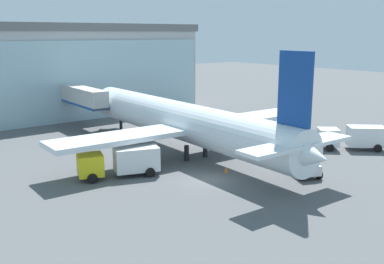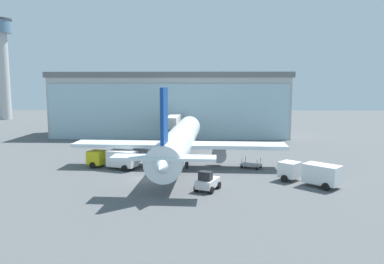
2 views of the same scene
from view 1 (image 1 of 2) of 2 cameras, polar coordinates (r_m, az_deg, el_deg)
ground at (r=40.46m, az=1.95°, el=-6.12°), size 240.00×240.00×0.00m
terminal_building at (r=73.93m, az=-19.26°, el=7.34°), size 53.29×15.47×14.35m
jet_bridge at (r=64.59m, az=-14.21°, el=4.43°), size 2.98×14.60×5.65m
airplane at (r=47.96m, az=-1.01°, el=1.27°), size 30.51×37.86×11.55m
catering_truck at (r=41.51m, az=-8.91°, el=-3.66°), size 7.62×4.51×2.65m
fuel_truck at (r=53.69m, az=19.85°, el=-0.57°), size 6.83×6.59×2.65m
baggage_cart at (r=54.15m, az=8.76°, el=-0.91°), size 3.22×2.71×1.50m
pushback_tug at (r=42.43m, az=14.13°, el=-4.23°), size 3.19×3.65×2.30m
safety_cone_nose at (r=42.71m, az=4.39°, el=-4.75°), size 0.36×0.36×0.55m
safety_cone_wingtip at (r=59.19m, az=10.41°, el=-0.05°), size 0.36×0.36×0.55m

